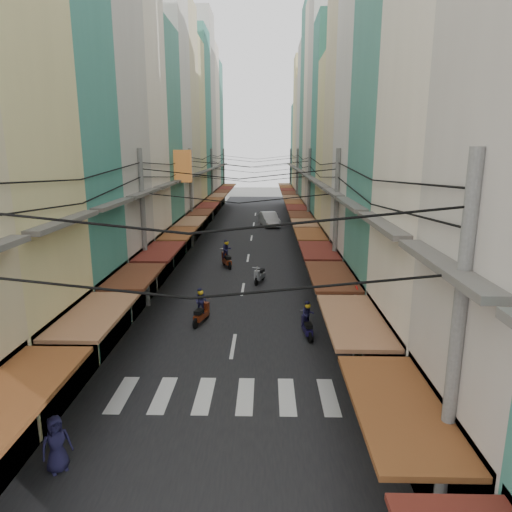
# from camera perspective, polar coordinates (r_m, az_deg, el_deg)

# --- Properties ---
(ground) EXTENTS (160.00, 160.00, 0.00)m
(ground) POSITION_cam_1_polar(r_m,az_deg,el_deg) (21.55, -2.48, -9.02)
(ground) COLOR slate
(ground) RESTS_ON ground
(road) EXTENTS (10.00, 80.00, 0.02)m
(road) POSITION_cam_1_polar(r_m,az_deg,el_deg) (40.75, -0.66, 1.71)
(road) COLOR black
(road) RESTS_ON ground
(sidewalk_left) EXTENTS (3.00, 80.00, 0.06)m
(sidewalk_left) POSITION_cam_1_polar(r_m,az_deg,el_deg) (41.47, -9.68, 1.75)
(sidewalk_left) COLOR gray
(sidewalk_left) RESTS_ON ground
(sidewalk_right) EXTENTS (3.00, 80.00, 0.06)m
(sidewalk_right) POSITION_cam_1_polar(r_m,az_deg,el_deg) (41.04, 8.45, 1.68)
(sidewalk_right) COLOR gray
(sidewalk_right) RESTS_ON ground
(crosswalk) EXTENTS (7.55, 2.40, 0.01)m
(crosswalk) POSITION_cam_1_polar(r_m,az_deg,el_deg) (16.16, -3.92, -17.01)
(crosswalk) COLOR silver
(crosswalk) RESTS_ON ground
(building_row_left) EXTENTS (7.80, 67.67, 23.70)m
(building_row_left) POSITION_cam_1_polar(r_m,az_deg,el_deg) (37.66, -13.48, 15.36)
(building_row_left) COLOR silver
(building_row_left) RESTS_ON ground
(building_row_right) EXTENTS (7.80, 68.98, 22.59)m
(building_row_right) POSITION_cam_1_polar(r_m,az_deg,el_deg) (36.95, 11.90, 14.91)
(building_row_right) COLOR teal
(building_row_right) RESTS_ON ground
(utility_poles) EXTENTS (10.20, 66.13, 8.20)m
(utility_poles) POSITION_cam_1_polar(r_m,az_deg,el_deg) (34.97, -0.97, 10.67)
(utility_poles) COLOR gray
(utility_poles) RESTS_ON ground
(white_car) EXTENTS (5.61, 3.17, 1.87)m
(white_car) POSITION_cam_1_polar(r_m,az_deg,el_deg) (49.56, 1.64, 3.76)
(white_car) COLOR #BBBABF
(white_car) RESTS_ON ground
(bicycle) EXTENTS (1.74, 1.16, 1.12)m
(bicycle) POSITION_cam_1_polar(r_m,az_deg,el_deg) (19.28, 14.79, -12.26)
(bicycle) COLOR black
(bicycle) RESTS_ON ground
(moving_scooters) EXTENTS (5.41, 13.98, 1.96)m
(moving_scooters) POSITION_cam_1_polar(r_m,az_deg,el_deg) (26.21, -2.02, -3.65)
(moving_scooters) COLOR black
(moving_scooters) RESTS_ON ground
(parked_scooters) EXTENTS (12.98, 14.42, 1.00)m
(parked_scooters) POSITION_cam_1_polar(r_m,az_deg,el_deg) (18.14, 6.41, -11.94)
(parked_scooters) COLOR black
(parked_scooters) RESTS_ON ground
(pedestrians) EXTENTS (12.83, 21.18, 2.23)m
(pedestrians) POSITION_cam_1_polar(r_m,az_deg,el_deg) (24.02, -12.51, -4.30)
(pedestrians) COLOR #27212C
(pedestrians) RESTS_ON ground
(market_umbrella) EXTENTS (2.17, 2.17, 2.28)m
(market_umbrella) POSITION_cam_1_polar(r_m,az_deg,el_deg) (20.46, 14.44, -4.68)
(market_umbrella) COLOR #B2B2B7
(market_umbrella) RESTS_ON ground
(traffic_sign) EXTENTS (0.10, 0.69, 3.14)m
(traffic_sign) POSITION_cam_1_polar(r_m,az_deg,el_deg) (17.82, 12.33, -6.23)
(traffic_sign) COLOR gray
(traffic_sign) RESTS_ON ground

